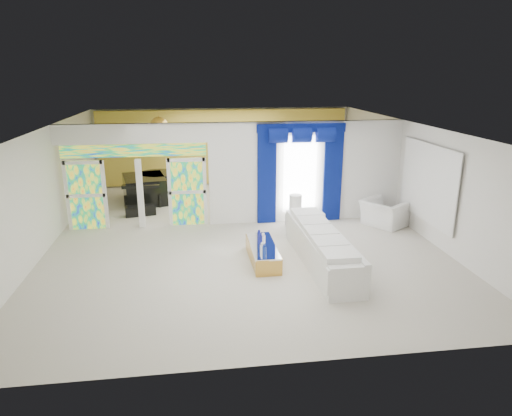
{
  "coord_description": "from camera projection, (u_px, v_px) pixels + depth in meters",
  "views": [
    {
      "loc": [
        -1.16,
        -11.96,
        4.4
      ],
      "look_at": [
        0.3,
        -1.2,
        1.1
      ],
      "focal_mm": 31.82,
      "sensor_mm": 36.0,
      "label": 1
    }
  ],
  "objects": [
    {
      "name": "tv_console",
      "position": [
        93.0,
        201.0,
        14.58
      ],
      "size": [
        0.61,
        0.58,
        0.76
      ],
      "primitive_type": "cube",
      "rotation": [
        0.0,
        0.0,
        0.22
      ],
      "color": "#AF7E57",
      "rests_on": "ground"
    },
    {
      "name": "dividing_header",
      "position": [
        133.0,
        134.0,
        12.56
      ],
      "size": [
        4.3,
        0.18,
        0.55
      ],
      "primitive_type": "cube",
      "color": "white",
      "rests_on": "dividing_wall"
    },
    {
      "name": "grand_piano",
      "position": [
        145.0,
        189.0,
        15.77
      ],
      "size": [
        1.69,
        2.01,
        0.89
      ],
      "primitive_type": "cube",
      "rotation": [
        0.0,
        0.0,
        0.21
      ],
      "color": "black",
      "rests_on": "ground"
    },
    {
      "name": "stained_transom",
      "position": [
        134.0,
        151.0,
        12.7
      ],
      "size": [
        4.0,
        0.05,
        0.35
      ],
      "primitive_type": "cube",
      "color": "#994C3F",
      "rests_on": "dividing_header"
    },
    {
      "name": "wall_mirror",
      "position": [
        428.0,
        183.0,
        12.01
      ],
      "size": [
        0.04,
        2.7,
        1.9
      ],
      "primitive_type": "cube",
      "color": "white",
      "rests_on": "ground"
    },
    {
      "name": "dividing_wall",
      "position": [
        307.0,
        172.0,
        13.56
      ],
      "size": [
        5.7,
        0.18,
        3.0
      ],
      "primitive_type": "cube",
      "color": "white",
      "rests_on": "ground"
    },
    {
      "name": "blue_drape_right",
      "position": [
        333.0,
        175.0,
        13.56
      ],
      "size": [
        0.55,
        0.1,
        2.8
      ],
      "primitive_type": "cube",
      "color": "#04124A",
      "rests_on": "ground"
    },
    {
      "name": "table_lamp",
      "position": [
        295.0,
        205.0,
        13.18
      ],
      "size": [
        0.36,
        0.36,
        0.58
      ],
      "primitive_type": "cylinder",
      "color": "silver",
      "rests_on": "console_table"
    },
    {
      "name": "floor",
      "position": [
        240.0,
        233.0,
        12.77
      ],
      "size": [
        12.0,
        12.0,
        0.0
      ],
      "primitive_type": "plane",
      "color": "#B7AF9E",
      "rests_on": "ground"
    },
    {
      "name": "decanters",
      "position": [
        262.0,
        243.0,
        10.7
      ],
      "size": [
        0.24,
        1.24,
        0.25
      ],
      "color": "white",
      "rests_on": "coffee_table"
    },
    {
      "name": "coffee_table",
      "position": [
        263.0,
        253.0,
        10.87
      ],
      "size": [
        0.63,
        1.79,
        0.39
      ],
      "primitive_type": "cube",
      "rotation": [
        0.0,
        0.0,
        0.02
      ],
      "color": "#BF8F3B",
      "rests_on": "ground"
    },
    {
      "name": "stained_panel_right",
      "position": [
        187.0,
        192.0,
        13.24
      ],
      "size": [
        0.95,
        0.04,
        2.0
      ],
      "primitive_type": "cube",
      "color": "#994C3F",
      "rests_on": "ground"
    },
    {
      "name": "window_pane",
      "position": [
        300.0,
        174.0,
        13.45
      ],
      "size": [
        1.0,
        0.02,
        2.3
      ],
      "primitive_type": "cube",
      "color": "white",
      "rests_on": "dividing_wall"
    },
    {
      "name": "gold_curtains",
      "position": [
        224.0,
        147.0,
        17.93
      ],
      "size": [
        9.7,
        0.12,
        2.9
      ],
      "primitive_type": "cube",
      "color": "gold",
      "rests_on": "ground"
    },
    {
      "name": "armchair",
      "position": [
        384.0,
        213.0,
        13.34
      ],
      "size": [
        1.5,
        1.54,
        0.76
      ],
      "primitive_type": "imported",
      "rotation": [
        0.0,
        0.0,
        2.16
      ],
      "color": "white",
      "rests_on": "ground"
    },
    {
      "name": "piano_bench",
      "position": [
        140.0,
        210.0,
        14.34
      ],
      "size": [
        0.99,
        0.55,
        0.31
      ],
      "primitive_type": "cube",
      "rotation": [
        0.0,
        0.0,
        0.21
      ],
      "color": "black",
      "rests_on": "ground"
    },
    {
      "name": "console_table",
      "position": [
        305.0,
        220.0,
        13.35
      ],
      "size": [
        1.14,
        0.41,
        0.38
      ],
      "primitive_type": "cube",
      "rotation": [
        0.0,
        0.0,
        0.05
      ],
      "color": "silver",
      "rests_on": "ground"
    },
    {
      "name": "blue_drape_left",
      "position": [
        267.0,
        177.0,
        13.3
      ],
      "size": [
        0.55,
        0.1,
        2.8
      ],
      "primitive_type": "cube",
      "color": "#04124A",
      "rests_on": "ground"
    },
    {
      "name": "white_sofa",
      "position": [
        321.0,
        248.0,
        10.71
      ],
      "size": [
        0.91,
        3.91,
        0.74
      ],
      "primitive_type": "cube",
      "rotation": [
        0.0,
        0.0,
        0.02
      ],
      "color": "white",
      "rests_on": "ground"
    },
    {
      "name": "stained_panel_left",
      "position": [
        86.0,
        195.0,
        12.88
      ],
      "size": [
        0.95,
        0.04,
        2.0
      ],
      "primitive_type": "cube",
      "color": "#994C3F",
      "rests_on": "ground"
    },
    {
      "name": "chandelier",
      "position": [
        159.0,
        126.0,
        14.93
      ],
      "size": [
        0.6,
        0.6,
        0.6
      ],
      "primitive_type": "sphere",
      "color": "gold",
      "rests_on": "ceiling"
    },
    {
      "name": "blue_pelmet",
      "position": [
        301.0,
        128.0,
        13.02
      ],
      "size": [
        2.6,
        0.12,
        0.25
      ],
      "primitive_type": "cube",
      "color": "#04124A",
      "rests_on": "dividing_wall"
    }
  ]
}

